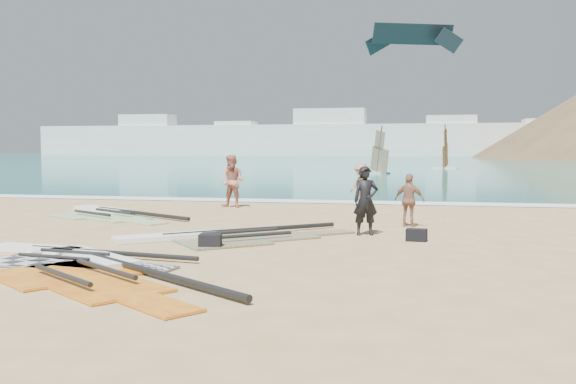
% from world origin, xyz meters
% --- Properties ---
extents(ground, '(300.00, 300.00, 0.00)m').
position_xyz_m(ground, '(0.00, 0.00, 0.00)').
color(ground, tan).
rests_on(ground, ground).
extents(sea, '(300.00, 240.00, 0.06)m').
position_xyz_m(sea, '(0.00, 132.00, 0.00)').
color(sea, '#0D595E').
rests_on(sea, ground).
extents(surf_line, '(300.00, 1.20, 0.04)m').
position_xyz_m(surf_line, '(0.00, 12.30, 0.00)').
color(surf_line, white).
rests_on(surf_line, ground).
extents(far_town, '(160.00, 8.00, 12.00)m').
position_xyz_m(far_town, '(-15.72, 150.00, 4.49)').
color(far_town, white).
rests_on(far_town, ground).
extents(rig_grey, '(4.96, 2.32, 0.19)m').
position_xyz_m(rig_grey, '(-3.83, -1.82, 0.05)').
color(rig_grey, '#262629').
rests_on(rig_grey, ground).
extents(rig_green, '(5.56, 4.61, 0.20)m').
position_xyz_m(rig_green, '(-6.89, 6.05, 0.05)').
color(rig_green, '#64AD2F').
rests_on(rig_green, ground).
extents(rig_orange, '(5.59, 4.68, 0.20)m').
position_xyz_m(rig_orange, '(-1.47, 1.49, 0.05)').
color(rig_orange, '#FF3F09').
rests_on(rig_orange, ground).
extents(rig_red, '(5.33, 4.94, 0.20)m').
position_xyz_m(rig_red, '(-2.31, -3.11, 0.05)').
color(rig_red, '#C43F17').
rests_on(rig_red, ground).
extents(gear_bag_near, '(0.55, 0.44, 0.31)m').
position_xyz_m(gear_bag_near, '(-1.26, 0.04, 0.16)').
color(gear_bag_near, black).
rests_on(gear_bag_near, ground).
extents(gear_bag_far, '(0.52, 0.39, 0.29)m').
position_xyz_m(gear_bag_far, '(3.25, 2.08, 0.15)').
color(gear_bag_far, black).
rests_on(gear_bag_far, ground).
extents(person_wetsuit, '(0.75, 0.62, 1.77)m').
position_xyz_m(person_wetsuit, '(1.95, 2.88, 0.88)').
color(person_wetsuit, black).
rests_on(person_wetsuit, ground).
extents(beachgoer_left, '(1.08, 0.91, 1.97)m').
position_xyz_m(beachgoer_left, '(-3.58, 9.45, 0.99)').
color(beachgoer_left, '#B57161').
rests_on(beachgoer_left, ground).
extents(beachgoer_mid, '(1.21, 1.18, 1.66)m').
position_xyz_m(beachgoer_mid, '(1.13, 10.42, 0.83)').
color(beachgoer_mid, '#AD6E5D').
rests_on(beachgoer_mid, ground).
extents(beachgoer_back, '(0.96, 0.64, 1.51)m').
position_xyz_m(beachgoer_back, '(3.01, 4.86, 0.75)').
color(beachgoer_back, '#98674E').
rests_on(beachgoer_back, ground).
extents(windsurfer_left, '(2.18, 2.23, 4.08)m').
position_xyz_m(windsurfer_left, '(-0.19, 40.52, 1.22)').
color(windsurfer_left, white).
rests_on(windsurfer_left, ground).
extents(windsurfer_centre, '(2.62, 3.04, 4.61)m').
position_xyz_m(windsurfer_centre, '(5.60, 54.23, 1.33)').
color(windsurfer_centre, white).
rests_on(windsurfer_centre, ground).
extents(kitesurf_kite, '(8.55, 3.77, 2.79)m').
position_xyz_m(kitesurf_kite, '(2.30, 47.91, 12.52)').
color(kitesurf_kite, black).
rests_on(kitesurf_kite, ground).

